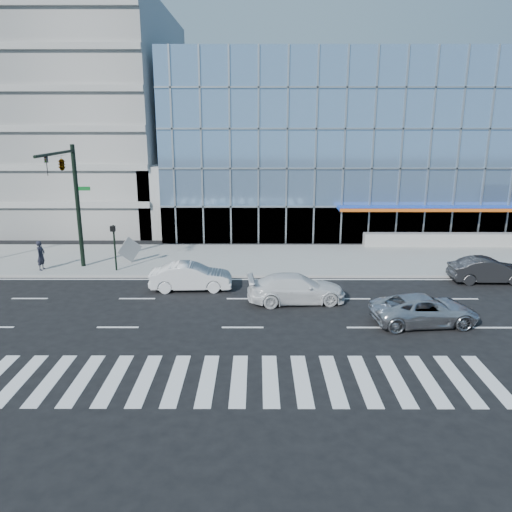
% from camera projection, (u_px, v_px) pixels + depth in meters
% --- Properties ---
extents(ground, '(160.00, 160.00, 0.00)m').
position_uv_depth(ground, '(245.00, 299.00, 27.76)').
color(ground, black).
rests_on(ground, ground).
extents(sidewalk, '(120.00, 8.00, 0.15)m').
position_uv_depth(sidewalk, '(247.00, 259.00, 35.46)').
color(sidewalk, gray).
rests_on(sidewalk, ground).
extents(theatre_building, '(42.00, 26.00, 15.00)m').
position_uv_depth(theatre_building, '(387.00, 142.00, 50.86)').
color(theatre_building, '#779CC7').
rests_on(theatre_building, ground).
extents(parking_garage, '(24.00, 24.00, 20.00)m').
position_uv_depth(parking_garage, '(52.00, 116.00, 50.27)').
color(parking_garage, gray).
rests_on(parking_garage, ground).
extents(ramp_block, '(6.00, 8.00, 6.00)m').
position_uv_depth(ramp_block, '(182.00, 197.00, 44.36)').
color(ramp_block, gray).
rests_on(ramp_block, ground).
extents(tower_backdrop, '(14.00, 14.00, 48.00)m').
position_uv_depth(tower_backdrop, '(86.00, 37.00, 89.09)').
color(tower_backdrop, gray).
rests_on(tower_backdrop, ground).
extents(traffic_signal, '(1.14, 5.74, 8.00)m').
position_uv_depth(traffic_signal, '(67.00, 178.00, 30.58)').
color(traffic_signal, black).
rests_on(traffic_signal, sidewalk).
extents(ped_signal_post, '(0.30, 0.33, 3.00)m').
position_uv_depth(ped_signal_post, '(114.00, 241.00, 31.99)').
color(ped_signal_post, black).
rests_on(ped_signal_post, sidewalk).
extents(silver_suv, '(5.35, 2.86, 1.43)m').
position_uv_depth(silver_suv, '(424.00, 310.00, 24.18)').
color(silver_suv, silver).
rests_on(silver_suv, ground).
extents(white_suv, '(5.52, 2.69, 1.55)m').
position_uv_depth(white_suv, '(296.00, 288.00, 27.10)').
color(white_suv, white).
rests_on(white_suv, ground).
extents(white_sedan, '(4.80, 1.84, 1.56)m').
position_uv_depth(white_sedan, '(191.00, 277.00, 29.12)').
color(white_sedan, silver).
rests_on(white_sedan, ground).
extents(dark_sedan, '(4.60, 1.64, 1.51)m').
position_uv_depth(dark_sedan, '(488.00, 270.00, 30.43)').
color(dark_sedan, black).
rests_on(dark_sedan, ground).
extents(pedestrian, '(0.54, 0.76, 1.94)m').
position_uv_depth(pedestrian, '(41.00, 255.00, 32.41)').
color(pedestrian, black).
rests_on(pedestrian, sidewalk).
extents(tilted_panel, '(1.44, 1.23, 1.83)m').
position_uv_depth(tilted_panel, '(130.00, 250.00, 34.09)').
color(tilted_panel, gray).
rests_on(tilted_panel, sidewalk).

